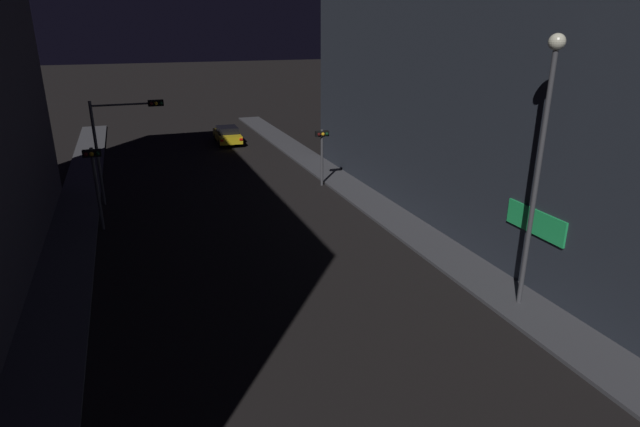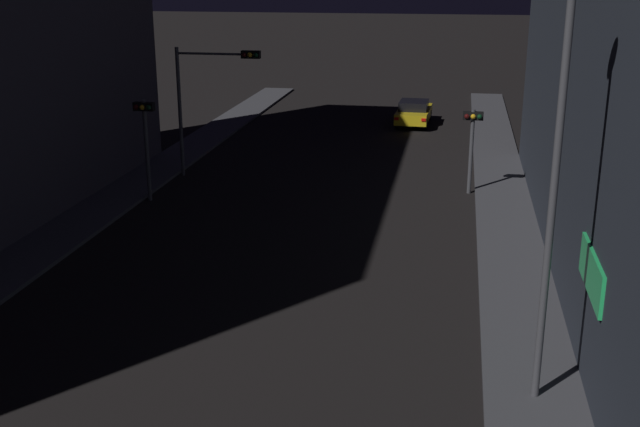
% 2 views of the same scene
% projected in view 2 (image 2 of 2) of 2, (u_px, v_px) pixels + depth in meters
% --- Properties ---
extents(sidewalk_left, '(2.16, 57.08, 0.13)m').
position_uv_depth(sidewalk_left, '(121.00, 195.00, 31.57)').
color(sidewalk_left, '#424247').
rests_on(sidewalk_left, ground_plane).
extents(sidewalk_right, '(2.16, 57.08, 0.13)m').
position_uv_depth(sidewalk_right, '(505.00, 215.00, 29.06)').
color(sidewalk_right, '#424247').
rests_on(sidewalk_right, ground_plane).
extents(far_car, '(1.95, 4.51, 1.42)m').
position_uv_depth(far_car, '(414.00, 112.00, 45.47)').
color(far_car, yellow).
rests_on(far_car, ground_plane).
extents(traffic_light_overhead, '(3.70, 0.42, 5.58)m').
position_uv_depth(traffic_light_overhead, '(208.00, 86.00, 33.31)').
color(traffic_light_overhead, '#47474C').
rests_on(traffic_light_overhead, ground_plane).
extents(traffic_light_left_kerb, '(0.80, 0.42, 3.98)m').
position_uv_depth(traffic_light_left_kerb, '(145.00, 130.00, 30.22)').
color(traffic_light_left_kerb, '#47474C').
rests_on(traffic_light_left_kerb, ground_plane).
extents(traffic_light_right_kerb, '(0.80, 0.42, 3.44)m').
position_uv_depth(traffic_light_right_kerb, '(472.00, 133.00, 31.28)').
color(traffic_light_right_kerb, '#47474C').
rests_on(traffic_light_right_kerb, ground_plane).
extents(street_lamp_near_block, '(0.50, 0.50, 8.87)m').
position_uv_depth(street_lamp_near_block, '(560.00, 127.00, 15.03)').
color(street_lamp_near_block, '#47474C').
rests_on(street_lamp_near_block, sidewalk_right).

